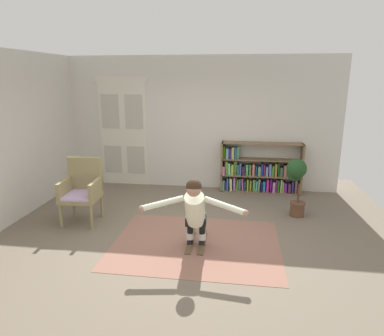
# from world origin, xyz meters

# --- Properties ---
(ground_plane) EXTENTS (7.20, 7.20, 0.00)m
(ground_plane) POSITION_xyz_m (0.00, 0.00, 0.00)
(ground_plane) COLOR #6D6151
(back_wall) EXTENTS (6.00, 0.10, 2.90)m
(back_wall) POSITION_xyz_m (0.00, 2.60, 1.45)
(back_wall) COLOR beige
(back_wall) RESTS_ON ground
(side_wall_left) EXTENTS (0.10, 6.00, 2.90)m
(side_wall_left) POSITION_xyz_m (-3.00, 0.40, 1.45)
(side_wall_left) COLOR beige
(side_wall_left) RESTS_ON ground
(double_door) EXTENTS (1.22, 0.05, 2.45)m
(double_door) POSITION_xyz_m (-1.78, 2.54, 1.23)
(double_door) COLOR beige
(double_door) RESTS_ON ground
(rug) EXTENTS (2.49, 1.95, 0.01)m
(rug) POSITION_xyz_m (0.27, -0.24, 0.00)
(rug) COLOR #8F6151
(rug) RESTS_ON ground
(bookshelf) EXTENTS (1.73, 0.30, 1.09)m
(bookshelf) POSITION_xyz_m (1.27, 2.39, 0.44)
(bookshelf) COLOR brown
(bookshelf) RESTS_ON ground
(wicker_chair) EXTENTS (0.64, 0.64, 1.10)m
(wicker_chair) POSITION_xyz_m (-1.79, 0.35, 0.58)
(wicker_chair) COLOR #908256
(wicker_chair) RESTS_ON ground
(potted_plant) EXTENTS (0.38, 0.40, 1.07)m
(potted_plant) POSITION_xyz_m (1.88, 1.09, 0.70)
(potted_plant) COLOR brown
(potted_plant) RESTS_ON ground
(skis_pair) EXTENTS (0.29, 0.75, 0.07)m
(skis_pair) POSITION_xyz_m (0.27, -0.21, 0.02)
(skis_pair) COLOR brown
(skis_pair) RESTS_ON rug
(person_skier) EXTENTS (1.47, 0.63, 1.05)m
(person_skier) POSITION_xyz_m (0.27, -0.43, 0.65)
(person_skier) COLOR white
(person_skier) RESTS_ON skis_pair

